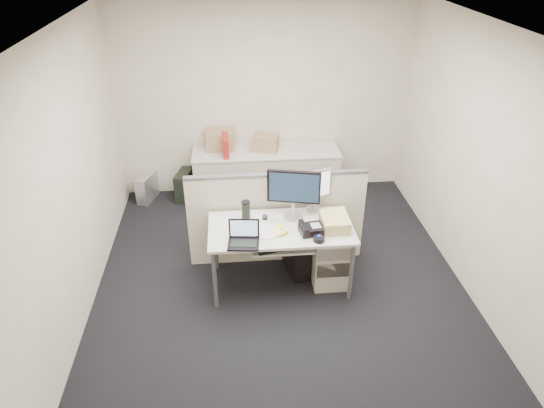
{
  "coord_description": "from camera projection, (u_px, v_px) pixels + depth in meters",
  "views": [
    {
      "loc": [
        -0.47,
        -4.18,
        3.48
      ],
      "look_at": [
        -0.08,
        0.15,
        0.93
      ],
      "focal_mm": 32.0,
      "sensor_mm": 36.0,
      "label": 1
    }
  ],
  "objects": [
    {
      "name": "paper_stack",
      "position": [
        270.0,
        232.0,
        4.94
      ],
      "size": [
        0.24,
        0.29,
        0.01
      ],
      "primitive_type": "cube",
      "rotation": [
        0.0,
        0.0,
        0.18
      ],
      "color": "silver",
      "rests_on": "desk"
    },
    {
      "name": "keyboard",
      "position": [
        278.0,
        247.0,
        4.87
      ],
      "size": [
        0.47,
        0.26,
        0.02
      ],
      "primitive_type": "cube",
      "rotation": [
        0.0,
        0.0,
        0.24
      ],
      "color": "black",
      "rests_on": "keyboard_tray"
    },
    {
      "name": "cardboard_box_right",
      "position": [
        266.0,
        143.0,
        6.64
      ],
      "size": [
        0.39,
        0.34,
        0.24
      ],
      "primitive_type": "cube",
      "rotation": [
        0.0,
        0.0,
        -0.27
      ],
      "color": "tan",
      "rests_on": "back_counter"
    },
    {
      "name": "laptop",
      "position": [
        243.0,
        235.0,
        4.69
      ],
      "size": [
        0.33,
        0.26,
        0.23
      ],
      "primitive_type": "cube",
      "rotation": [
        0.0,
        0.0,
        -0.11
      ],
      "color": "black",
      "rests_on": "desk"
    },
    {
      "name": "desk_phone",
      "position": [
        312.0,
        229.0,
        4.92
      ],
      "size": [
        0.26,
        0.23,
        0.08
      ],
      "primitive_type": "cube",
      "rotation": [
        0.0,
        0.0,
        0.15
      ],
      "color": "black",
      "rests_on": "desk"
    },
    {
      "name": "trackball",
      "position": [
        319.0,
        239.0,
        4.79
      ],
      "size": [
        0.12,
        0.12,
        0.05
      ],
      "primitive_type": "cylinder",
      "rotation": [
        0.0,
        0.0,
        -0.04
      ],
      "color": "black",
      "rests_on": "desk"
    },
    {
      "name": "wall_front",
      "position": [
        323.0,
        351.0,
        2.77
      ],
      "size": [
        4.0,
        0.02,
        2.7
      ],
      "primitive_type": "cube",
      "color": "beige",
      "rests_on": "ground"
    },
    {
      "name": "floor",
      "position": [
        280.0,
        282.0,
        5.39
      ],
      "size": [
        4.0,
        4.5,
        0.01
      ],
      "primitive_type": "cube",
      "color": "black",
      "rests_on": "ground"
    },
    {
      "name": "ceiling",
      "position": [
        283.0,
        29.0,
        4.02
      ],
      "size": [
        4.0,
        4.5,
        0.01
      ],
      "primitive_type": "cube",
      "color": "white",
      "rests_on": "ground"
    },
    {
      "name": "banana",
      "position": [
        282.0,
        234.0,
        4.88
      ],
      "size": [
        0.16,
        0.12,
        0.04
      ],
      "primitive_type": "ellipsoid",
      "rotation": [
        0.0,
        0.0,
        0.55
      ],
      "color": "gold",
      "rests_on": "desk"
    },
    {
      "name": "sticky_pad",
      "position": [
        279.0,
        227.0,
        5.01
      ],
      "size": [
        0.1,
        0.1,
        0.01
      ],
      "primitive_type": "cube",
      "rotation": [
        0.0,
        0.0,
        -0.35
      ],
      "color": "yellow",
      "rests_on": "desk"
    },
    {
      "name": "drawer_pedestal",
      "position": [
        330.0,
        253.0,
        5.31
      ],
      "size": [
        0.4,
        0.55,
        0.65
      ],
      "primitive_type": "cube",
      "color": "#B9B39F",
      "rests_on": "floor"
    },
    {
      "name": "desk",
      "position": [
        281.0,
        232.0,
        5.05
      ],
      "size": [
        1.5,
        0.75,
        0.73
      ],
      "color": "beige",
      "rests_on": "floor"
    },
    {
      "name": "pc_tower_spare_silver",
      "position": [
        147.0,
        187.0,
        6.9
      ],
      "size": [
        0.28,
        0.43,
        0.38
      ],
      "primitive_type": "cube",
      "rotation": [
        0.0,
        0.0,
        -0.33
      ],
      "color": "#B7B7BC",
      "rests_on": "floor"
    },
    {
      "name": "cardboard_box_left",
      "position": [
        220.0,
        140.0,
        6.66
      ],
      "size": [
        0.39,
        0.29,
        0.29
      ],
      "primitive_type": "cube",
      "rotation": [
        0.0,
        0.0,
        -0.01
      ],
      "color": "tan",
      "rests_on": "back_counter"
    },
    {
      "name": "back_counter",
      "position": [
        266.0,
        175.0,
        6.86
      ],
      "size": [
        2.0,
        0.6,
        0.72
      ],
      "primitive_type": "cube",
      "color": "#B9B39F",
      "rests_on": "floor"
    },
    {
      "name": "manila_folders",
      "position": [
        334.0,
        222.0,
        4.99
      ],
      "size": [
        0.27,
        0.35,
        0.13
      ],
      "primitive_type": "cube",
      "rotation": [
        0.0,
        0.0,
        0.02
      ],
      "color": "tan",
      "rests_on": "desk"
    },
    {
      "name": "red_binder",
      "position": [
        226.0,
        146.0,
        6.48
      ],
      "size": [
        0.08,
        0.32,
        0.3
      ],
      "primitive_type": "cube",
      "rotation": [
        0.0,
        0.0,
        0.03
      ],
      "color": "maroon",
      "rests_on": "back_counter"
    },
    {
      "name": "wall_left",
      "position": [
        70.0,
        182.0,
        4.55
      ],
      "size": [
        0.02,
        4.5,
        2.7
      ],
      "primitive_type": "cube",
      "color": "beige",
      "rests_on": "ground"
    },
    {
      "name": "monitor_small",
      "position": [
        315.0,
        191.0,
        5.21
      ],
      "size": [
        0.42,
        0.31,
        0.47
      ],
      "primitive_type": "cube",
      "rotation": [
        0.0,
        0.0,
        0.34
      ],
      "color": "#B7B7BC",
      "rests_on": "desk"
    },
    {
      "name": "monitor_main",
      "position": [
        294.0,
        195.0,
        5.04
      ],
      "size": [
        0.59,
        0.33,
        0.56
      ],
      "primitive_type": "cube",
      "rotation": [
        0.0,
        0.0,
        -0.22
      ],
      "color": "black",
      "rests_on": "desk"
    },
    {
      "name": "pc_tower_spare_dark",
      "position": [
        185.0,
        185.0,
        6.94
      ],
      "size": [
        0.27,
        0.46,
        0.4
      ],
      "primitive_type": "cube",
      "rotation": [
        0.0,
        0.0,
        -0.25
      ],
      "color": "black",
      "rests_on": "floor"
    },
    {
      "name": "keyboard_tray",
      "position": [
        283.0,
        246.0,
        4.92
      ],
      "size": [
        0.62,
        0.32,
        0.02
      ],
      "primitive_type": "cube",
      "color": "beige",
      "rests_on": "desk"
    },
    {
      "name": "travel_mug",
      "position": [
        246.0,
        210.0,
        5.13
      ],
      "size": [
        0.1,
        0.1,
        0.19
      ],
      "primitive_type": "cylinder",
      "rotation": [
        0.0,
        0.0,
        -0.17
      ],
      "color": "black",
      "rests_on": "desk"
    },
    {
      "name": "wall_back",
      "position": [
        264.0,
        100.0,
        6.64
      ],
      "size": [
        4.0,
        0.02,
        2.7
      ],
      "primitive_type": "cube",
      "color": "beige",
      "rests_on": "ground"
    },
    {
      "name": "cubicle_partition",
      "position": [
        277.0,
        219.0,
        5.49
      ],
      "size": [
        2.0,
        0.06,
        1.1
      ],
      "primitive_type": "cube",
      "color": "beige",
      "rests_on": "floor"
    },
    {
      "name": "pc_tower_desk",
      "position": [
        296.0,
        255.0,
        5.47
      ],
      "size": [
        0.27,
        0.49,
        0.43
      ],
      "primitive_type": "cube",
      "rotation": [
        0.0,
        0.0,
        0.18
      ],
      "color": "black",
      "rests_on": "floor"
    },
    {
      "name": "wall_right",
      "position": [
        479.0,
        166.0,
        4.86
      ],
      "size": [
        0.02,
        4.5,
        2.7
      ],
      "primitive_type": "cube",
      "color": "beige",
      "rests_on": "ground"
    },
    {
      "name": "cellphone",
      "position": [
        265.0,
        217.0,
        5.18
      ],
      "size": [
        0.06,
        0.1,
        0.01
      ],
      "primitive_type": "cube",
      "rotation": [
        0.0,
        0.0,
        -0.1
      ],
      "color": "black",
      "rests_on": "desk"
    }
  ]
}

